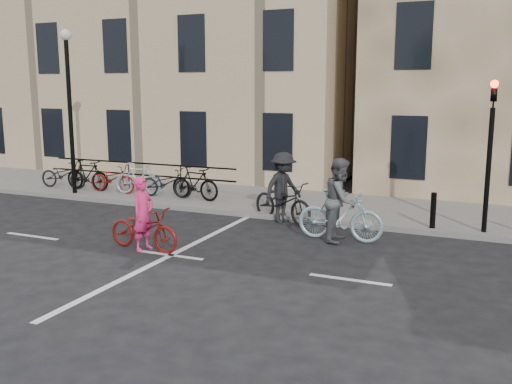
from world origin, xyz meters
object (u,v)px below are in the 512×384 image
at_px(cyclist_pink, 144,225).
at_px(cyclist_dark, 283,195).
at_px(traffic_light, 491,137).
at_px(lamp_post, 69,91).
at_px(cyclist_grey, 340,208).

relative_size(cyclist_pink, cyclist_dark, 0.85).
height_order(traffic_light, lamp_post, lamp_post).
distance_m(lamp_post, cyclist_pink, 7.70).
relative_size(traffic_light, cyclist_pink, 2.03).
distance_m(traffic_light, cyclist_grey, 3.92).
distance_m(cyclist_grey, cyclist_dark, 2.30).
bearing_deg(cyclist_pink, traffic_light, -53.44).
height_order(lamp_post, cyclist_pink, lamp_post).
relative_size(lamp_post, cyclist_dark, 2.34).
bearing_deg(cyclist_pink, cyclist_dark, -21.28).
distance_m(traffic_light, cyclist_pink, 8.37).
xyz_separation_m(lamp_post, cyclist_pink, (5.71, -4.26, -2.91)).
relative_size(traffic_light, cyclist_grey, 1.88).
bearing_deg(cyclist_grey, cyclist_pink, 122.18).
xyz_separation_m(traffic_light, cyclist_grey, (-3.15, -1.67, -1.65)).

